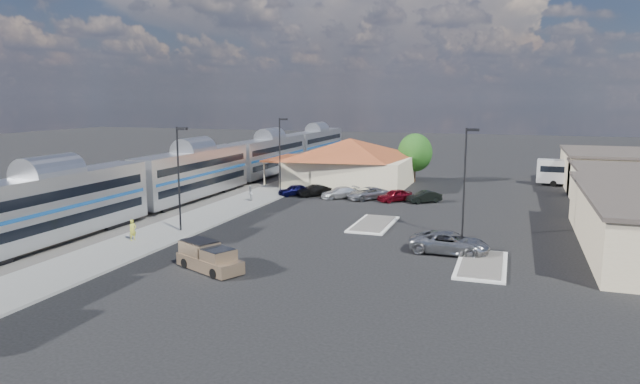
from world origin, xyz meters
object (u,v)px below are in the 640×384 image
(station_depot, at_px, (349,162))
(coach_bus, at_px, (581,172))
(suv, at_px, (450,243))
(pickup_truck, at_px, (210,258))

(station_depot, height_order, coach_bus, station_depot)
(suv, bearing_deg, coach_bus, -15.14)
(station_depot, height_order, suv, station_depot)
(coach_bus, bearing_deg, suv, 165.56)
(suv, relative_size, coach_bus, 0.54)
(station_depot, xyz_separation_m, coach_bus, (28.56, 8.53, -1.18))
(pickup_truck, height_order, suv, pickup_truck)
(station_depot, height_order, pickup_truck, station_depot)
(pickup_truck, bearing_deg, coach_bus, -4.46)
(station_depot, bearing_deg, coach_bus, 16.63)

